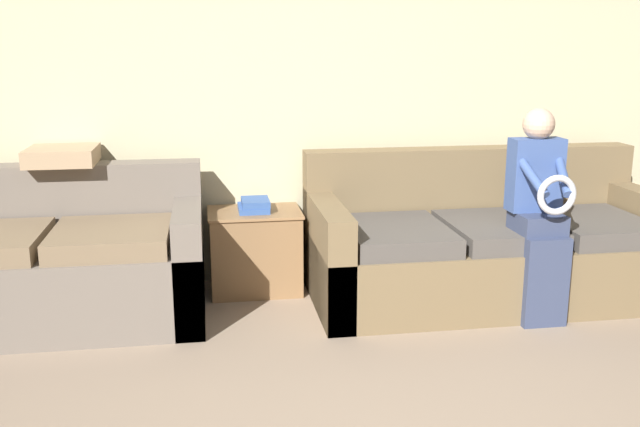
% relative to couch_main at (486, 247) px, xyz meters
% --- Properties ---
extents(wall_back, '(7.03, 0.06, 2.55)m').
position_rel_couch_main_xyz_m(wall_back, '(-0.95, 0.57, 0.96)').
color(wall_back, beige).
rests_on(wall_back, ground_plane).
extents(couch_main, '(2.21, 0.98, 0.89)m').
position_rel_couch_main_xyz_m(couch_main, '(0.00, 0.00, 0.00)').
color(couch_main, brown).
rests_on(couch_main, ground_plane).
extents(couch_side, '(1.68, 0.90, 0.86)m').
position_rel_couch_main_xyz_m(couch_side, '(-2.60, 0.01, 0.01)').
color(couch_side, '#70665B').
rests_on(couch_side, ground_plane).
extents(child_left_seated, '(0.30, 0.38, 1.21)m').
position_rel_couch_main_xyz_m(child_left_seated, '(0.13, -0.41, 0.35)').
color(child_left_seated, '#384260').
rests_on(child_left_seated, ground_plane).
extents(side_shelf, '(0.59, 0.43, 0.53)m').
position_rel_couch_main_xyz_m(side_shelf, '(-1.43, 0.31, -0.04)').
color(side_shelf, olive).
rests_on(side_shelf, ground_plane).
extents(book_stack, '(0.19, 0.26, 0.08)m').
position_rel_couch_main_xyz_m(book_stack, '(-1.43, 0.31, 0.25)').
color(book_stack, '#33569E').
rests_on(book_stack, side_shelf).
extents(throw_pillow, '(0.40, 0.40, 0.10)m').
position_rel_couch_main_xyz_m(throw_pillow, '(-2.57, 0.33, 0.59)').
color(throw_pillow, tan).
rests_on(throw_pillow, couch_side).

